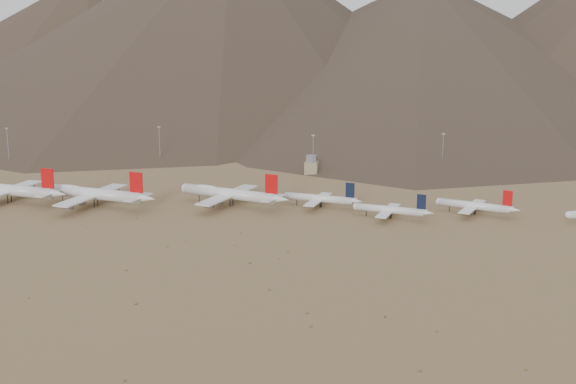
% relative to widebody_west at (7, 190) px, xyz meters
% --- Properties ---
extents(ground, '(3000.00, 3000.00, 0.00)m').
position_rel_widebody_west_xyz_m(ground, '(122.48, -20.07, -7.18)').
color(ground, '#A07B53').
rests_on(ground, ground).
extents(widebody_west, '(69.42, 54.32, 20.82)m').
position_rel_widebody_west_xyz_m(widebody_west, '(0.00, 0.00, 0.00)').
color(widebody_west, silver).
rests_on(widebody_west, ground).
extents(widebody_centre, '(69.02, 54.25, 20.82)m').
position_rel_widebody_west_xyz_m(widebody_centre, '(49.82, -0.65, 0.00)').
color(widebody_centre, silver).
rests_on(widebody_centre, ground).
extents(widebody_east, '(63.92, 50.75, 19.62)m').
position_rel_widebody_west_xyz_m(widebody_east, '(120.68, 12.65, -0.41)').
color(widebody_east, silver).
rests_on(widebody_east, ground).
extents(narrowbody_a, '(43.47, 31.81, 14.49)m').
position_rel_widebody_west_xyz_m(narrowbody_a, '(169.11, 17.94, -2.48)').
color(narrowbody_a, silver).
rests_on(narrowbody_a, ground).
extents(narrowbody_b, '(41.29, 30.32, 13.81)m').
position_rel_widebody_west_xyz_m(narrowbody_b, '(206.77, 1.11, -2.70)').
color(narrowbody_b, silver).
rests_on(narrowbody_b, ground).
extents(narrowbody_c, '(42.16, 31.44, 14.47)m').
position_rel_widebody_west_xyz_m(narrowbody_c, '(249.06, 15.51, -2.48)').
color(narrowbody_c, silver).
rests_on(narrowbody_c, ground).
extents(control_tower, '(8.00, 8.00, 12.00)m').
position_rel_widebody_west_xyz_m(control_tower, '(152.48, 99.93, -1.86)').
color(control_tower, gray).
rests_on(control_tower, ground).
extents(mast_far_west, '(2.00, 0.60, 25.70)m').
position_rel_widebody_west_xyz_m(mast_far_west, '(-48.27, 91.53, 7.03)').
color(mast_far_west, gray).
rests_on(mast_far_west, ground).
extents(mast_west, '(2.00, 0.60, 25.70)m').
position_rel_widebody_west_xyz_m(mast_west, '(48.31, 113.94, 7.03)').
color(mast_west, gray).
rests_on(mast_west, ground).
extents(mast_centre, '(2.00, 0.60, 25.70)m').
position_rel_widebody_west_xyz_m(mast_centre, '(153.96, 96.68, 7.03)').
color(mast_centre, gray).
rests_on(mast_centre, ground).
extents(mast_east, '(2.00, 0.60, 25.70)m').
position_rel_widebody_west_xyz_m(mast_east, '(234.02, 115.87, 7.03)').
color(mast_east, gray).
rests_on(mast_east, ground).
extents(desert_scrub, '(442.73, 175.94, 0.78)m').
position_rel_widebody_west_xyz_m(desert_scrub, '(130.55, -112.73, -6.88)').
color(desert_scrub, olive).
rests_on(desert_scrub, ground).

